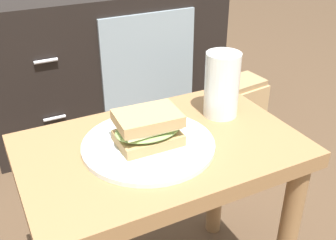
{
  "coord_description": "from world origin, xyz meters",
  "views": [
    {
      "loc": [
        -0.3,
        -0.62,
        0.9
      ],
      "look_at": [
        0.02,
        0.0,
        0.51
      ],
      "focal_mm": 43.57,
      "sensor_mm": 36.0,
      "label": 1
    }
  ],
  "objects_px": {
    "tv_cabinet": "(101,59)",
    "sandwich_front": "(148,129)",
    "plate": "(149,145)",
    "paper_bag": "(235,123)",
    "beer_glass": "(222,86)"
  },
  "relations": [
    {
      "from": "plate",
      "to": "paper_bag",
      "type": "bearing_deg",
      "value": 38.37
    },
    {
      "from": "tv_cabinet",
      "to": "paper_bag",
      "type": "relative_size",
      "value": 2.88
    },
    {
      "from": "sandwich_front",
      "to": "paper_bag",
      "type": "relative_size",
      "value": 0.4
    },
    {
      "from": "paper_bag",
      "to": "plate",
      "type": "bearing_deg",
      "value": -141.63
    },
    {
      "from": "tv_cabinet",
      "to": "sandwich_front",
      "type": "distance_m",
      "value": 1.0
    },
    {
      "from": "plate",
      "to": "sandwich_front",
      "type": "xyz_separation_m",
      "value": [
        0.0,
        -0.0,
        0.04
      ]
    },
    {
      "from": "plate",
      "to": "beer_glass",
      "type": "height_order",
      "value": "beer_glass"
    },
    {
      "from": "beer_glass",
      "to": "paper_bag",
      "type": "distance_m",
      "value": 0.62
    },
    {
      "from": "sandwich_front",
      "to": "paper_bag",
      "type": "height_order",
      "value": "sandwich_front"
    },
    {
      "from": "sandwich_front",
      "to": "beer_glass",
      "type": "relative_size",
      "value": 0.91
    },
    {
      "from": "plate",
      "to": "tv_cabinet",
      "type": "bearing_deg",
      "value": 77.36
    },
    {
      "from": "sandwich_front",
      "to": "paper_bag",
      "type": "xyz_separation_m",
      "value": [
        0.54,
        0.43,
        -0.34
      ]
    },
    {
      "from": "plate",
      "to": "paper_bag",
      "type": "xyz_separation_m",
      "value": [
        0.54,
        0.43,
        -0.3
      ]
    },
    {
      "from": "tv_cabinet",
      "to": "sandwich_front",
      "type": "bearing_deg",
      "value": -102.64
    },
    {
      "from": "plate",
      "to": "beer_glass",
      "type": "relative_size",
      "value": 1.81
    }
  ]
}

